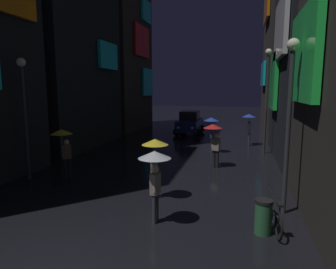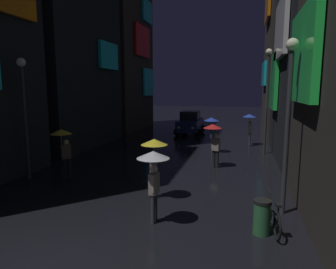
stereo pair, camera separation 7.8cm
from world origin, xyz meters
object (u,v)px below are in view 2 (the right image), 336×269
streetlamp_right_far (267,90)px  trash_bin (262,217)px  pedestrian_near_crossing_red (214,133)px  pedestrian_foreground_right_blue (212,125)px  streetlamp_right_near (289,106)px  bicycle_parked_at_storefront (273,216)px  pedestrian_foreground_left_yellow (63,140)px  pedestrian_midstreet_left_blue (250,121)px  streetlamp_left_near (24,104)px  pedestrian_far_right_yellow (154,152)px  pedestrian_midstreet_centre_clear (153,167)px  car_distant (190,123)px

streetlamp_right_far → trash_bin: streetlamp_right_far is taller
pedestrian_near_crossing_red → pedestrian_foreground_right_blue: 3.33m
streetlamp_right_near → streetlamp_right_far: streetlamp_right_far is taller
bicycle_parked_at_storefront → streetlamp_right_far: streetlamp_right_far is taller
pedestrian_foreground_left_yellow → bicycle_parked_at_storefront: pedestrian_foreground_left_yellow is taller
pedestrian_midstreet_left_blue → streetlamp_right_near: streetlamp_right_near is taller
streetlamp_right_near → streetlamp_left_near: (-10.00, 1.16, -0.10)m
pedestrian_near_crossing_red → pedestrian_far_right_yellow: same height
pedestrian_far_right_yellow → trash_bin: bearing=-26.7°
streetlamp_left_near → pedestrian_far_right_yellow: bearing=-9.2°
pedestrian_far_right_yellow → streetlamp_right_near: size_ratio=0.41×
pedestrian_foreground_left_yellow → pedestrian_midstreet_centre_clear: same height
pedestrian_foreground_left_yellow → pedestrian_midstreet_centre_clear: bearing=-33.3°
car_distant → pedestrian_midstreet_left_blue: bearing=-42.4°
bicycle_parked_at_storefront → pedestrian_foreground_right_blue: bearing=105.4°
pedestrian_midstreet_centre_clear → trash_bin: bearing=2.9°
streetlamp_right_near → pedestrian_midstreet_centre_clear: bearing=-155.1°
streetlamp_right_far → trash_bin: bearing=-93.9°
pedestrian_foreground_left_yellow → pedestrian_midstreet_left_blue: same height
pedestrian_midstreet_left_blue → pedestrian_foreground_right_blue: bearing=-126.3°
pedestrian_far_right_yellow → streetlamp_right_far: size_ratio=0.35×
pedestrian_foreground_left_yellow → trash_bin: 8.52m
streetlamp_right_far → trash_bin: 10.87m
trash_bin → car_distant: bearing=106.0°
pedestrian_far_right_yellow → streetlamp_right_near: (4.17, -0.22, 1.61)m
bicycle_parked_at_storefront → streetlamp_left_near: 10.28m
streetlamp_right_far → streetlamp_left_near: streetlamp_right_far is taller
pedestrian_far_right_yellow → bicycle_parked_at_storefront: (3.77, -1.46, -1.28)m
streetlamp_left_near → pedestrian_near_crossing_red: bearing=26.9°
pedestrian_foreground_right_blue → bicycle_parked_at_storefront: (2.62, -9.46, -1.28)m
pedestrian_midstreet_left_blue → pedestrian_midstreet_centre_clear: same height
pedestrian_far_right_yellow → car_distant: bearing=95.3°
pedestrian_midstreet_centre_clear → streetlamp_left_near: size_ratio=0.42×
pedestrian_midstreet_left_blue → streetlamp_left_near: size_ratio=0.42×
pedestrian_near_crossing_red → streetlamp_right_far: size_ratio=0.35×
pedestrian_midstreet_left_blue → pedestrian_near_crossing_red: bearing=-105.6°
car_distant → streetlamp_right_near: (5.59, -15.49, 2.35)m
pedestrian_midstreet_centre_clear → bicycle_parked_at_storefront: size_ratio=1.17×
pedestrian_far_right_yellow → bicycle_parked_at_storefront: bearing=-21.1°
bicycle_parked_at_storefront → trash_bin: size_ratio=1.95×
bicycle_parked_at_storefront → streetlamp_right_near: (0.40, 1.24, 2.89)m
car_distant → pedestrian_foreground_left_yellow: bearing=-102.0°
pedestrian_foreground_right_blue → streetlamp_right_far: streetlamp_right_far is taller
pedestrian_midstreet_left_blue → car_distant: pedestrian_midstreet_left_blue is taller
pedestrian_foreground_right_blue → car_distant: pedestrian_foreground_right_blue is taller
pedestrian_near_crossing_red → pedestrian_foreground_left_yellow: bearing=-150.6°
pedestrian_far_right_yellow → pedestrian_foreground_right_blue: 8.09m
car_distant → streetlamp_right_far: streetlamp_right_far is taller
pedestrian_foreground_left_yellow → streetlamp_right_far: bearing=40.3°
bicycle_parked_at_storefront → trash_bin: bicycle_parked_at_storefront is taller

